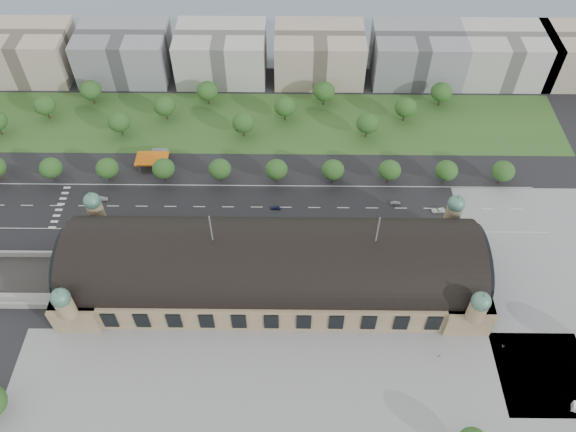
{
  "coord_description": "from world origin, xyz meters",
  "views": [
    {
      "loc": [
        6.64,
        -118.4,
        173.12
      ],
      "look_at": [
        5.23,
        20.97,
        14.0
      ],
      "focal_mm": 35.0,
      "sensor_mm": 36.0,
      "label": 1
    }
  ],
  "objects_px": {
    "traffic_car_6": "(438,210)",
    "parked_car_3": "(155,229)",
    "parked_car_4": "(154,229)",
    "traffic_car_2": "(109,220)",
    "parked_car_0": "(98,236)",
    "petrol_station": "(156,157)",
    "traffic_car_4": "(275,208)",
    "pedestrian_2": "(503,346)",
    "pedestrian_0": "(439,356)",
    "parked_car_2": "(118,232)",
    "bus_east": "(372,224)",
    "parked_car_1": "(117,236)",
    "parked_car_6": "(229,236)",
    "bus_west": "(234,225)",
    "traffic_car_1": "(102,199)",
    "traffic_car_5": "(396,203)",
    "bus_mid": "(301,225)",
    "parked_car_5": "(220,231)"
  },
  "relations": [
    {
      "from": "petrol_station",
      "to": "traffic_car_1",
      "type": "distance_m",
      "value": 30.78
    },
    {
      "from": "parked_car_6",
      "to": "bus_east",
      "type": "distance_m",
      "value": 57.17
    },
    {
      "from": "parked_car_0",
      "to": "pedestrian_0",
      "type": "relative_size",
      "value": 2.81
    },
    {
      "from": "traffic_car_1",
      "to": "parked_car_2",
      "type": "height_order",
      "value": "traffic_car_1"
    },
    {
      "from": "parked_car_6",
      "to": "parked_car_0",
      "type": "bearing_deg",
      "value": -121.38
    },
    {
      "from": "parked_car_3",
      "to": "parked_car_1",
      "type": "bearing_deg",
      "value": -110.82
    },
    {
      "from": "traffic_car_2",
      "to": "pedestrian_2",
      "type": "bearing_deg",
      "value": 63.51
    },
    {
      "from": "parked_car_3",
      "to": "traffic_car_2",
      "type": "bearing_deg",
      "value": -138.65
    },
    {
      "from": "traffic_car_4",
      "to": "parked_car_3",
      "type": "bearing_deg",
      "value": -69.34
    },
    {
      "from": "parked_car_5",
      "to": "parked_car_6",
      "type": "bearing_deg",
      "value": 21.66
    },
    {
      "from": "bus_mid",
      "to": "pedestrian_0",
      "type": "distance_m",
      "value": 72.94
    },
    {
      "from": "parked_car_2",
      "to": "pedestrian_0",
      "type": "distance_m",
      "value": 130.43
    },
    {
      "from": "pedestrian_0",
      "to": "pedestrian_2",
      "type": "xyz_separation_m",
      "value": [
        22.22,
        3.94,
        0.13
      ]
    },
    {
      "from": "bus_east",
      "to": "traffic_car_5",
      "type": "bearing_deg",
      "value": -43.61
    },
    {
      "from": "parked_car_4",
      "to": "parked_car_6",
      "type": "height_order",
      "value": "parked_car_4"
    },
    {
      "from": "parked_car_3",
      "to": "bus_east",
      "type": "height_order",
      "value": "bus_east"
    },
    {
      "from": "traffic_car_4",
      "to": "pedestrian_2",
      "type": "xyz_separation_m",
      "value": [
        78.97,
        -62.74,
        0.29
      ]
    },
    {
      "from": "parked_car_1",
      "to": "pedestrian_2",
      "type": "distance_m",
      "value": 148.79
    },
    {
      "from": "traffic_car_1",
      "to": "parked_car_4",
      "type": "relative_size",
      "value": 1.02
    },
    {
      "from": "parked_car_5",
      "to": "bus_east",
      "type": "xyz_separation_m",
      "value": [
        60.97,
        3.84,
        0.97
      ]
    },
    {
      "from": "parked_car_1",
      "to": "pedestrian_2",
      "type": "height_order",
      "value": "pedestrian_2"
    },
    {
      "from": "parked_car_2",
      "to": "bus_west",
      "type": "distance_m",
      "value": 46.45
    },
    {
      "from": "parked_car_3",
      "to": "parked_car_0",
      "type": "bearing_deg",
      "value": -114.77
    },
    {
      "from": "parked_car_0",
      "to": "parked_car_2",
      "type": "bearing_deg",
      "value": 82.12
    },
    {
      "from": "traffic_car_2",
      "to": "parked_car_1",
      "type": "distance_m",
      "value": 9.78
    },
    {
      "from": "parked_car_6",
      "to": "bus_west",
      "type": "height_order",
      "value": "bus_west"
    },
    {
      "from": "pedestrian_2",
      "to": "traffic_car_6",
      "type": "bearing_deg",
      "value": -10.36
    },
    {
      "from": "traffic_car_5",
      "to": "bus_mid",
      "type": "xyz_separation_m",
      "value": [
        -39.56,
        -13.24,
        1.08
      ]
    },
    {
      "from": "traffic_car_2",
      "to": "pedestrian_0",
      "type": "distance_m",
      "value": 137.49
    },
    {
      "from": "parked_car_0",
      "to": "parked_car_6",
      "type": "height_order",
      "value": "parked_car_0"
    },
    {
      "from": "traffic_car_2",
      "to": "parked_car_0",
      "type": "bearing_deg",
      "value": -21.22
    },
    {
      "from": "traffic_car_4",
      "to": "parked_car_3",
      "type": "relative_size",
      "value": 1.06
    },
    {
      "from": "petrol_station",
      "to": "parked_car_3",
      "type": "height_order",
      "value": "petrol_station"
    },
    {
      "from": "traffic_car_2",
      "to": "parked_car_5",
      "type": "relative_size",
      "value": 1.04
    },
    {
      "from": "petrol_station",
      "to": "parked_car_4",
      "type": "distance_m",
      "value": 40.68
    },
    {
      "from": "parked_car_2",
      "to": "parked_car_3",
      "type": "bearing_deg",
      "value": 73.88
    },
    {
      "from": "bus_mid",
      "to": "pedestrian_2",
      "type": "xyz_separation_m",
      "value": [
        68.35,
        -52.54,
        -0.77
      ]
    },
    {
      "from": "parked_car_4",
      "to": "traffic_car_4",
      "type": "bearing_deg",
      "value": 76.75
    },
    {
      "from": "bus_east",
      "to": "pedestrian_2",
      "type": "height_order",
      "value": "bus_east"
    },
    {
      "from": "traffic_car_6",
      "to": "parked_car_3",
      "type": "height_order",
      "value": "traffic_car_6"
    },
    {
      "from": "bus_mid",
      "to": "pedestrian_2",
      "type": "height_order",
      "value": "bus_mid"
    },
    {
      "from": "parked_car_3",
      "to": "parked_car_2",
      "type": "bearing_deg",
      "value": -118.81
    },
    {
      "from": "pedestrian_2",
      "to": "parked_car_4",
      "type": "bearing_deg",
      "value": 47.32
    },
    {
      "from": "parked_car_4",
      "to": "pedestrian_0",
      "type": "distance_m",
      "value": 118.46
    },
    {
      "from": "bus_east",
      "to": "petrol_station",
      "type": "bearing_deg",
      "value": 66.53
    },
    {
      "from": "parked_car_5",
      "to": "bus_west",
      "type": "distance_m",
      "value": 6.52
    },
    {
      "from": "parked_car_4",
      "to": "traffic_car_2",
      "type": "bearing_deg",
      "value": -131.23
    },
    {
      "from": "pedestrian_0",
      "to": "traffic_car_4",
      "type": "bearing_deg",
      "value": 113.82
    },
    {
      "from": "traffic_car_4",
      "to": "pedestrian_2",
      "type": "relative_size",
      "value": 2.07
    },
    {
      "from": "parked_car_5",
      "to": "bus_mid",
      "type": "distance_m",
      "value": 32.7
    }
  ]
}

